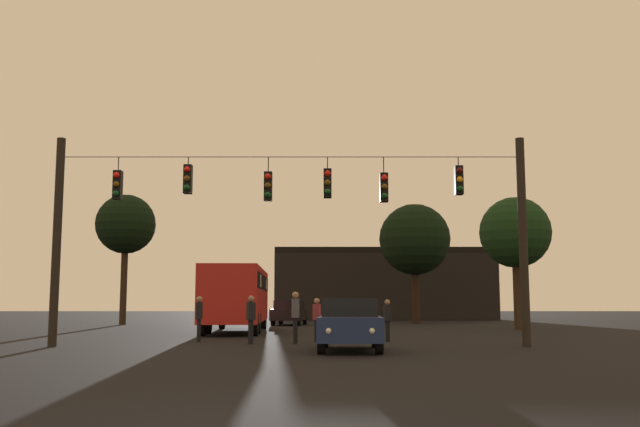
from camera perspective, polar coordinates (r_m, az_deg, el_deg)
ground_plane at (r=32.93m, az=-1.64°, el=-9.56°), size 168.00×168.00×0.00m
overhead_signal_span at (r=23.17m, az=-2.32°, el=-0.46°), size 15.39×0.44×6.78m
city_bus at (r=34.86m, az=-6.56°, el=-6.32°), size 2.88×11.08×3.00m
car_near_right at (r=21.27m, az=2.48°, el=-8.75°), size 1.97×4.39×1.52m
car_far_left at (r=45.12m, az=-2.39°, el=-7.89°), size 2.26×4.48×1.52m
pedestrian_crossing_left at (r=26.14m, az=5.49°, el=-8.32°), size 0.25×0.37×1.51m
pedestrian_crossing_center at (r=24.77m, az=-5.47°, el=-8.20°), size 0.35×0.42×1.64m
pedestrian_crossing_right at (r=26.23m, az=-9.56°, el=-8.08°), size 0.29×0.39×1.63m
pedestrian_near_bus at (r=25.96m, az=-0.19°, el=-8.29°), size 0.30×0.40×1.56m
pedestrian_trailing at (r=24.96m, az=-1.91°, el=-8.01°), size 0.28×0.39×1.78m
corner_building at (r=62.36m, az=4.95°, el=-5.72°), size 17.75×11.50×5.79m
tree_left_silhouette at (r=48.54m, az=7.65°, el=-2.10°), size 4.79×4.79×8.03m
tree_behind_building at (r=47.54m, az=-15.19°, el=-0.90°), size 3.82×3.82×8.32m
tree_right_far at (r=38.90m, az=15.40°, el=-1.51°), size 3.73×3.73×6.93m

